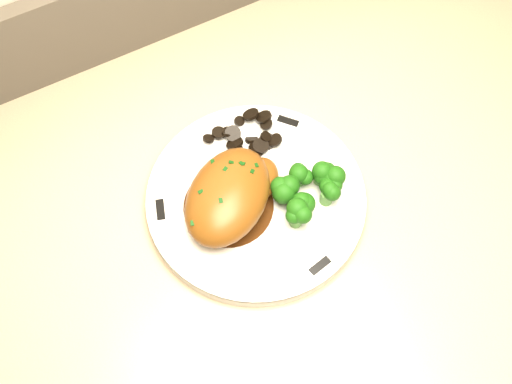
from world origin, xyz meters
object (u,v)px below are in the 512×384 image
counter (482,226)px  chicken_breast (231,194)px  broccoli_florets (310,189)px  plate (256,200)px

counter → chicken_breast: bearing=173.9°
broccoli_florets → counter: bearing=-2.8°
counter → chicken_breast: (-0.47, 0.05, 0.48)m
chicken_breast → broccoli_florets: size_ratio=1.84×
plate → broccoli_florets: size_ratio=2.98×
plate → chicken_breast: chicken_breast is taller
plate → broccoli_florets: bearing=-28.7°
counter → broccoli_florets: counter is taller
counter → plate: (-0.45, 0.05, 0.44)m
plate → chicken_breast: size_ratio=1.62×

